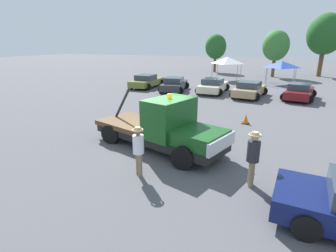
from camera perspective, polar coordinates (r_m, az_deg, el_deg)
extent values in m
plane|color=#545459|center=(11.77, -2.25, -4.59)|extent=(160.00, 160.00, 0.00)
cube|color=black|center=(11.58, -2.28, -2.18)|extent=(6.46, 3.63, 0.35)
cube|color=#19511E|center=(10.16, 7.07, -2.49)|extent=(2.18, 2.23, 0.55)
cube|color=silver|center=(9.75, 11.58, -3.79)|extent=(0.67, 1.86, 0.50)
cube|color=#19511E|center=(10.86, 0.32, 1.87)|extent=(1.92, 2.43, 1.59)
cube|color=brown|center=(12.52, -7.57, 0.60)|extent=(3.57, 2.93, 0.22)
cylinder|color=black|center=(12.81, -9.87, 4.98)|extent=(1.17, 0.46, 1.63)
cylinder|color=orange|center=(10.65, 0.33, 6.52)|extent=(0.18, 0.18, 0.20)
cylinder|color=black|center=(11.20, 9.40, -3.59)|extent=(0.88, 0.26, 0.88)
cylinder|color=black|center=(9.64, 3.23, -6.98)|extent=(0.88, 0.26, 0.88)
cylinder|color=black|center=(13.62, -5.74, 0.42)|extent=(0.88, 0.26, 0.88)
cylinder|color=black|center=(12.36, -12.38, -1.71)|extent=(0.88, 0.26, 0.88)
cylinder|color=black|center=(8.88, 27.95, -12.18)|extent=(0.68, 0.22, 0.68)
cylinder|color=black|center=(7.31, 27.83, -18.92)|extent=(0.68, 0.22, 0.68)
cylinder|color=#847051|center=(9.09, 17.55, -9.47)|extent=(0.16, 0.16, 0.86)
cylinder|color=#847051|center=(8.90, 17.71, -10.11)|extent=(0.16, 0.16, 0.86)
cylinder|color=#28282D|center=(8.68, 18.10, -5.24)|extent=(0.40, 0.40, 0.68)
sphere|color=tan|center=(8.52, 18.39, -2.39)|extent=(0.23, 0.23, 0.23)
torus|color=tan|center=(8.49, 18.44, -1.87)|extent=(0.41, 0.41, 0.06)
cylinder|color=tan|center=(8.48, 18.47, -1.57)|extent=(0.21, 0.21, 0.11)
cylinder|color=#847051|center=(9.19, -6.12, -8.52)|extent=(0.16, 0.16, 0.83)
cylinder|color=#847051|center=(9.37, -6.53, -8.00)|extent=(0.16, 0.16, 0.83)
cylinder|color=white|center=(8.98, -6.49, -3.99)|extent=(0.38, 0.38, 0.66)
sphere|color=brown|center=(8.83, -6.58, -1.33)|extent=(0.22, 0.22, 0.22)
torus|color=tan|center=(8.80, -6.60, -0.85)|extent=(0.39, 0.39, 0.06)
cylinder|color=tan|center=(8.79, -6.61, -0.57)|extent=(0.20, 0.20, 0.10)
cube|color=olive|center=(27.75, -4.62, 9.48)|extent=(1.91, 4.68, 0.60)
cube|color=#333D47|center=(27.47, -4.88, 10.55)|extent=(1.67, 1.97, 0.50)
cylinder|color=black|center=(29.58, -4.76, 9.60)|extent=(0.68, 0.22, 0.68)
cylinder|color=black|center=(28.80, -1.54, 9.43)|extent=(0.68, 0.22, 0.68)
cylinder|color=black|center=(26.83, -7.91, 8.67)|extent=(0.68, 0.22, 0.68)
cylinder|color=black|center=(25.97, -4.45, 8.49)|extent=(0.68, 0.22, 0.68)
cube|color=#2D2D33|center=(25.54, 1.39, 8.83)|extent=(2.49, 4.77, 0.60)
cube|color=#333D47|center=(25.25, 1.29, 9.99)|extent=(1.87, 2.13, 0.50)
cylinder|color=black|center=(27.25, 0.31, 8.97)|extent=(0.68, 0.22, 0.68)
cylinder|color=black|center=(26.91, 3.91, 8.82)|extent=(0.68, 0.22, 0.68)
cylinder|color=black|center=(24.29, -1.40, 7.90)|extent=(0.68, 0.22, 0.68)
cylinder|color=black|center=(23.91, 2.61, 7.73)|extent=(0.68, 0.22, 0.68)
cube|color=beige|center=(25.04, 9.79, 8.40)|extent=(1.98, 4.58, 0.60)
cube|color=#333D47|center=(24.74, 9.73, 9.59)|extent=(1.72, 1.93, 0.50)
cylinder|color=black|center=(26.78, 8.65, 8.62)|extent=(0.68, 0.22, 0.68)
cylinder|color=black|center=(26.38, 12.54, 8.26)|extent=(0.68, 0.22, 0.68)
cylinder|color=black|center=(23.83, 6.70, 7.59)|extent=(0.68, 0.22, 0.68)
cylinder|color=black|center=(23.38, 11.04, 7.20)|extent=(0.68, 0.22, 0.68)
cube|color=tan|center=(23.74, 17.31, 7.37)|extent=(2.51, 4.67, 0.60)
cube|color=#333D47|center=(23.44, 17.30, 8.61)|extent=(1.92, 2.08, 0.50)
cylinder|color=black|center=(25.44, 16.11, 7.66)|extent=(0.68, 0.22, 0.68)
cylinder|color=black|center=(25.05, 20.13, 7.13)|extent=(0.68, 0.22, 0.68)
cylinder|color=black|center=(22.56, 14.08, 6.62)|extent=(0.68, 0.22, 0.68)
cylinder|color=black|center=(22.13, 18.59, 6.02)|extent=(0.68, 0.22, 0.68)
cube|color=maroon|center=(24.18, 26.65, 6.47)|extent=(2.51, 4.61, 0.60)
cube|color=#333D47|center=(23.88, 26.77, 7.68)|extent=(1.88, 2.07, 0.50)
cylinder|color=black|center=(25.76, 25.05, 6.82)|extent=(0.68, 0.22, 0.68)
cylinder|color=black|center=(25.62, 28.88, 6.23)|extent=(0.68, 0.22, 0.68)
cylinder|color=black|center=(22.85, 24.02, 5.76)|extent=(0.68, 0.22, 0.68)
cylinder|color=black|center=(22.69, 28.33, 5.09)|extent=(0.68, 0.22, 0.68)
cylinder|color=#9E9EA3|center=(32.68, 9.54, 11.38)|extent=(0.07, 0.07, 2.03)
cylinder|color=#9E9EA3|center=(32.13, 14.81, 10.94)|extent=(0.07, 0.07, 2.03)
cylinder|color=#9E9EA3|center=(35.58, 10.69, 11.81)|extent=(0.07, 0.07, 2.03)
cylinder|color=#9E9EA3|center=(35.08, 15.55, 11.40)|extent=(0.07, 0.07, 2.03)
pyramid|color=white|center=(33.72, 12.81, 13.78)|extent=(2.99, 2.99, 0.79)
cylinder|color=#9E9EA3|center=(30.76, 20.48, 9.97)|extent=(0.07, 0.07, 1.85)
cylinder|color=#9E9EA3|center=(30.78, 25.92, 9.33)|extent=(0.07, 0.07, 1.85)
cylinder|color=#9E9EA3|center=(33.64, 20.75, 10.51)|extent=(0.07, 0.07, 1.85)
cylinder|color=#9E9EA3|center=(33.65, 25.73, 9.92)|extent=(0.07, 0.07, 1.85)
pyramid|color=#2D4CB7|center=(32.06, 23.51, 12.23)|extent=(2.90, 2.90, 0.72)
cylinder|color=brown|center=(43.29, 10.15, 12.82)|extent=(0.40, 0.40, 2.02)
ellipsoid|color=#235B23|center=(43.15, 10.36, 16.63)|extent=(3.23, 3.23, 3.75)
cylinder|color=brown|center=(42.52, 30.19, 11.27)|extent=(0.58, 0.58, 2.89)
ellipsoid|color=#235B23|center=(42.43, 31.08, 16.77)|extent=(4.62, 4.62, 5.36)
cylinder|color=brown|center=(39.16, 21.91, 11.45)|extent=(0.43, 0.43, 2.13)
ellipsoid|color=#387A33|center=(39.02, 22.43, 15.89)|extent=(3.41, 3.41, 3.96)
cube|color=black|center=(15.78, 16.50, 0.59)|extent=(0.40, 0.40, 0.04)
cone|color=orange|center=(15.71, 16.58, 1.48)|extent=(0.36, 0.36, 0.55)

